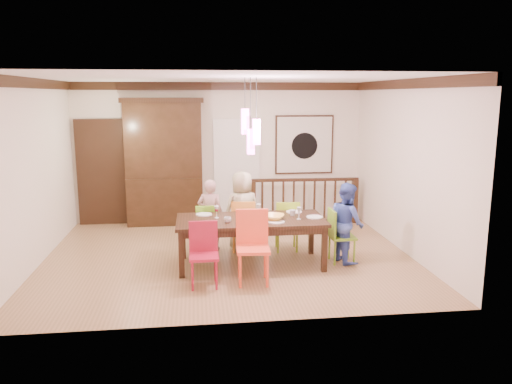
{
  "coord_description": "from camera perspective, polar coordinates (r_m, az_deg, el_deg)",
  "views": [
    {
      "loc": [
        -0.51,
        -7.96,
        2.64
      ],
      "look_at": [
        0.46,
        -0.04,
        1.09
      ],
      "focal_mm": 35.0,
      "sensor_mm": 36.0,
      "label": 1
    }
  ],
  "objects": [
    {
      "name": "wine_glass_b",
      "position": [
        7.94,
        0.3,
        -2.05
      ],
      "size": [
        0.08,
        0.08,
        0.19
      ],
      "primitive_type": null,
      "color": "silver",
      "rests_on": "dining_table"
    },
    {
      "name": "cup_left",
      "position": [
        7.53,
        -3.28,
        -3.19
      ],
      "size": [
        0.13,
        0.13,
        0.09
      ],
      "primitive_type": "imported",
      "rotation": [
        0.0,
        0.0,
        -0.17
      ],
      "color": "silver",
      "rests_on": "dining_table"
    },
    {
      "name": "wall_right",
      "position": [
        8.78,
        16.69,
        2.76
      ],
      "size": [
        0.0,
        5.0,
        5.0
      ],
      "primitive_type": "plane",
      "rotation": [
        1.57,
        0.0,
        -1.57
      ],
      "color": "silver",
      "rests_on": "floor"
    },
    {
      "name": "plate_end_right",
      "position": [
        7.9,
        6.72,
        -2.85
      ],
      "size": [
        0.26,
        0.26,
        0.01
      ],
      "primitive_type": "cylinder",
      "color": "white",
      "rests_on": "dining_table"
    },
    {
      "name": "dining_table",
      "position": [
        7.79,
        -0.59,
        -3.62
      ],
      "size": [
        2.3,
        1.05,
        0.75
      ],
      "rotation": [
        0.0,
        0.0,
        -0.0
      ],
      "color": "black",
      "rests_on": "floor"
    },
    {
      "name": "plate_near_left",
      "position": [
        7.45,
        -6.32,
        -3.69
      ],
      "size": [
        0.26,
        0.26,
        0.01
      ],
      "primitive_type": "cylinder",
      "color": "white",
      "rests_on": "dining_table"
    },
    {
      "name": "serving_bowl",
      "position": [
        7.68,
        1.94,
        -2.9
      ],
      "size": [
        0.45,
        0.45,
        0.09
      ],
      "primitive_type": "imported",
      "rotation": [
        0.0,
        0.0,
        -0.35
      ],
      "color": "gold",
      "rests_on": "dining_table"
    },
    {
      "name": "wine_glass_d",
      "position": [
        7.74,
        4.93,
        -2.43
      ],
      "size": [
        0.08,
        0.08,
        0.19
      ],
      "primitive_type": null,
      "color": "silver",
      "rests_on": "dining_table"
    },
    {
      "name": "chair_near_left",
      "position": [
        7.01,
        -5.99,
        -6.71
      ],
      "size": [
        0.41,
        0.41,
        0.9
      ],
      "rotation": [
        0.0,
        0.0,
        0.0
      ],
      "color": "maroon",
      "rests_on": "floor"
    },
    {
      "name": "ceiling",
      "position": [
        7.98,
        -3.38,
        12.86
      ],
      "size": [
        6.0,
        6.0,
        0.0
      ],
      "primitive_type": "plane",
      "rotation": [
        3.14,
        0.0,
        0.0
      ],
      "color": "white",
      "rests_on": "wall_back"
    },
    {
      "name": "floor",
      "position": [
        8.4,
        -3.16,
        -7.31
      ],
      "size": [
        6.0,
        6.0,
        0.0
      ],
      "primitive_type": "plane",
      "color": "olive",
      "rests_on": "ground"
    },
    {
      "name": "person_far_mid",
      "position": [
        8.63,
        -1.58,
        -2.1
      ],
      "size": [
        0.76,
        0.6,
        1.36
      ],
      "primitive_type": "imported",
      "rotation": [
        0.0,
        0.0,
        3.42
      ],
      "color": "#BDB68E",
      "rests_on": "floor"
    },
    {
      "name": "plate_near_mid",
      "position": [
        7.55,
        2.32,
        -3.43
      ],
      "size": [
        0.26,
        0.26,
        0.01
      ],
      "primitive_type": "cylinder",
      "color": "white",
      "rests_on": "dining_table"
    },
    {
      "name": "chair_far_mid",
      "position": [
        8.56,
        -1.48,
        -3.37
      ],
      "size": [
        0.43,
        0.43,
        0.9
      ],
      "rotation": [
        0.0,
        0.0,
        3.07
      ],
      "color": "orange",
      "rests_on": "floor"
    },
    {
      "name": "wall_left",
      "position": [
        8.43,
        -24.08,
        1.94
      ],
      "size": [
        0.0,
        5.0,
        5.0
      ],
      "primitive_type": "plane",
      "rotation": [
        1.57,
        0.0,
        1.57
      ],
      "color": "silver",
      "rests_on": "floor"
    },
    {
      "name": "china_hutch",
      "position": [
        10.37,
        -10.45,
        3.38
      ],
      "size": [
        1.64,
        0.46,
        2.59
      ],
      "color": "black",
      "rests_on": "floor"
    },
    {
      "name": "chair_far_left",
      "position": [
        8.54,
        -5.61,
        -3.69
      ],
      "size": [
        0.38,
        0.38,
        0.84
      ],
      "rotation": [
        0.0,
        0.0,
        3.14
      ],
      "color": "#7DCC27",
      "rests_on": "floor"
    },
    {
      "name": "pendant_cluster",
      "position": [
        7.55,
        -0.61,
        6.96
      ],
      "size": [
        0.27,
        0.21,
        1.14
      ],
      "color": "#FF4CBF",
      "rests_on": "ceiling"
    },
    {
      "name": "person_end_right",
      "position": [
        8.1,
        10.35,
        -3.44
      ],
      "size": [
        0.59,
        0.7,
        1.29
      ],
      "primitive_type": "imported",
      "rotation": [
        0.0,
        0.0,
        1.75
      ],
      "color": "#415AB6",
      "rests_on": "floor"
    },
    {
      "name": "chair_end_right",
      "position": [
        8.09,
        9.83,
        -4.53
      ],
      "size": [
        0.39,
        0.39,
        0.86
      ],
      "rotation": [
        0.0,
        0.0,
        1.58
      ],
      "color": "#6A9E20",
      "rests_on": "floor"
    },
    {
      "name": "painting",
      "position": [
        10.73,
        5.53,
        5.4
      ],
      "size": [
        1.25,
        0.06,
        1.25
      ],
      "color": "black",
      "rests_on": "wall_back"
    },
    {
      "name": "wall_back",
      "position": [
        10.54,
        -4.16,
        4.5
      ],
      "size": [
        6.0,
        0.0,
        6.0
      ],
      "primitive_type": "plane",
      "rotation": [
        1.57,
        0.0,
        0.0
      ],
      "color": "silver",
      "rests_on": "floor"
    },
    {
      "name": "chair_far_right",
      "position": [
        8.6,
        3.52,
        -3.39
      ],
      "size": [
        0.42,
        0.42,
        0.88
      ],
      "rotation": [
        0.0,
        0.0,
        3.08
      ],
      "color": "#8EB821",
      "rests_on": "floor"
    },
    {
      "name": "white_doorway",
      "position": [
        10.58,
        -2.22,
        2.37
      ],
      "size": [
        0.97,
        0.05,
        2.22
      ],
      "primitive_type": "cube",
      "color": "silver",
      "rests_on": "wall_back"
    },
    {
      "name": "panel_door",
      "position": [
        10.7,
        -17.06,
        1.98
      ],
      "size": [
        1.04,
        0.07,
        2.24
      ],
      "primitive_type": "cube",
      "color": "black",
      "rests_on": "wall_back"
    },
    {
      "name": "napkin",
      "position": [
        7.39,
        -1.2,
        -3.74
      ],
      "size": [
        0.18,
        0.14,
        0.01
      ],
      "primitive_type": "cube",
      "color": "#D83359",
      "rests_on": "dining_table"
    },
    {
      "name": "plate_far_right",
      "position": [
        8.22,
        4.38,
        -2.26
      ],
      "size": [
        0.26,
        0.26,
        0.01
      ],
      "primitive_type": "cylinder",
      "color": "white",
      "rests_on": "dining_table"
    },
    {
      "name": "balustrade",
      "position": [
        10.38,
        5.51,
        -0.93
      ],
      "size": [
        2.26,
        0.16,
        0.96
      ],
      "rotation": [
        0.0,
        0.0,
        -0.04
      ],
      "color": "black",
      "rests_on": "floor"
    },
    {
      "name": "small_bowl",
      "position": [
        7.78,
        -1.42,
        -2.83
      ],
      "size": [
        0.23,
        0.23,
        0.06
      ],
      "primitive_type": "imported",
      "rotation": [
        0.0,
        0.0,
        -0.36
      ],
      "color": "white",
      "rests_on": "dining_table"
    },
    {
      "name": "cup_right",
      "position": [
        7.96,
        4.2,
        -2.39
      ],
      "size": [
        0.13,
        0.13,
        0.1
      ],
      "primitive_type": "imported",
      "rotation": [
        0.0,
        0.0,
        -0.29
      ],
      "color": "silver",
      "rests_on": "dining_table"
    },
    {
      "name": "plate_far_left",
      "position": [
        8.06,
        -5.98,
        -2.56
      ],
      "size": [
        0.26,
        0.26,
        0.01
      ],
      "primitive_type": "cylinder",
      "color": "white",
      "rests_on": "dining_table"
    },
    {
      "name": "chair_near_mid",
      "position": [
        7.07,
        -0.35,
        -5.83
      ],
      "size": [
        0.49,
        0.49,
        1.03
      ],
      "rotation": [
        0.0,
        0.0,
        -0.06
      ],
      "color": "#F84E2F",
      "rests_on": "floor"
    },
    {
      "name": "wine_glass_a",
      "position": [
        7.82,
        -4.53,
        -2.29
      ],
      "size": [
        0.08,
        0.08,
        0.19
      ],
      "primitive_type": null,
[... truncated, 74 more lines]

